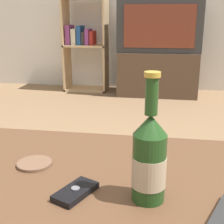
{
  "coord_description": "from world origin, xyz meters",
  "views": [
    {
      "loc": [
        0.22,
        -0.65,
        0.82
      ],
      "look_at": [
        0.08,
        0.25,
        0.54
      ],
      "focal_mm": 50.0,
      "sensor_mm": 36.0,
      "label": 1
    }
  ],
  "objects_px": {
    "tv_stand": "(157,73)",
    "television": "(159,26)",
    "bookshelf": "(84,43)",
    "beer_bottle": "(149,159)",
    "cell_phone": "(76,192)"
  },
  "relations": [
    {
      "from": "tv_stand",
      "to": "television",
      "type": "height_order",
      "value": "television"
    },
    {
      "from": "beer_bottle",
      "to": "cell_phone",
      "type": "relative_size",
      "value": 2.34
    },
    {
      "from": "tv_stand",
      "to": "beer_bottle",
      "type": "height_order",
      "value": "beer_bottle"
    },
    {
      "from": "tv_stand",
      "to": "cell_phone",
      "type": "distance_m",
      "value": 2.8
    },
    {
      "from": "cell_phone",
      "to": "tv_stand",
      "type": "bearing_deg",
      "value": 111.56
    },
    {
      "from": "tv_stand",
      "to": "bookshelf",
      "type": "relative_size",
      "value": 0.82
    },
    {
      "from": "tv_stand",
      "to": "beer_bottle",
      "type": "bearing_deg",
      "value": -89.55
    },
    {
      "from": "tv_stand",
      "to": "television",
      "type": "xyz_separation_m",
      "value": [
        -0.0,
        -0.0,
        0.49
      ]
    },
    {
      "from": "tv_stand",
      "to": "bookshelf",
      "type": "height_order",
      "value": "bookshelf"
    },
    {
      "from": "television",
      "to": "cell_phone",
      "type": "bearing_deg",
      "value": -92.83
    },
    {
      "from": "beer_bottle",
      "to": "television",
      "type": "bearing_deg",
      "value": 90.45
    },
    {
      "from": "television",
      "to": "bookshelf",
      "type": "height_order",
      "value": "bookshelf"
    },
    {
      "from": "bookshelf",
      "to": "beer_bottle",
      "type": "distance_m",
      "value": 2.98
    },
    {
      "from": "television",
      "to": "bookshelf",
      "type": "distance_m",
      "value": 0.85
    },
    {
      "from": "tv_stand",
      "to": "beer_bottle",
      "type": "xyz_separation_m",
      "value": [
        0.02,
        -2.78,
        0.3
      ]
    }
  ]
}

